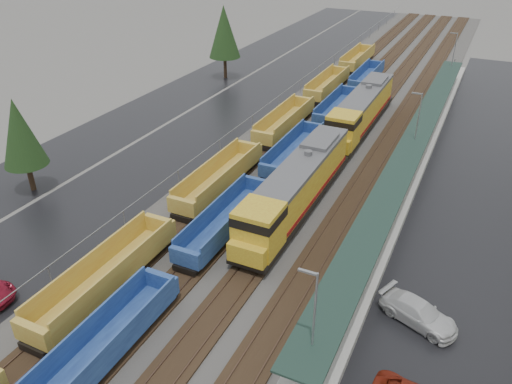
% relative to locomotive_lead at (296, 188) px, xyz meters
% --- Properties ---
extents(ballast_strip, '(20.00, 160.00, 0.08)m').
position_rel_locomotive_lead_xyz_m(ballast_strip, '(-2.00, 23.31, -2.46)').
color(ballast_strip, '#302D2B').
rests_on(ballast_strip, ground).
extents(trackbed, '(14.60, 160.00, 0.22)m').
position_rel_locomotive_lead_xyz_m(trackbed, '(-2.00, 23.31, -2.34)').
color(trackbed, black).
rests_on(trackbed, ground).
extents(west_parking_lot, '(10.00, 160.00, 0.02)m').
position_rel_locomotive_lead_xyz_m(west_parking_lot, '(-17.00, 23.31, -2.49)').
color(west_parking_lot, black).
rests_on(west_parking_lot, ground).
extents(west_road, '(9.00, 160.00, 0.02)m').
position_rel_locomotive_lead_xyz_m(west_road, '(-27.00, 23.31, -2.49)').
color(west_road, black).
rests_on(west_road, ground).
extents(east_commuter_lot, '(16.00, 100.00, 0.02)m').
position_rel_locomotive_lead_xyz_m(east_commuter_lot, '(17.00, 13.31, -2.49)').
color(east_commuter_lot, black).
rests_on(east_commuter_lot, ground).
extents(station_platform, '(3.00, 80.00, 8.00)m').
position_rel_locomotive_lead_xyz_m(station_platform, '(7.50, 13.32, -1.76)').
color(station_platform, '#9E9B93').
rests_on(station_platform, ground).
extents(chainlink_fence, '(0.08, 160.04, 2.02)m').
position_rel_locomotive_lead_xyz_m(chainlink_fence, '(-11.50, 21.75, -0.89)').
color(chainlink_fence, gray).
rests_on(chainlink_fence, ground).
extents(tree_west_near, '(3.96, 3.96, 9.00)m').
position_rel_locomotive_lead_xyz_m(tree_west_near, '(-24.00, -6.69, 3.32)').
color(tree_west_near, '#332316').
rests_on(tree_west_near, ground).
extents(tree_west_far, '(4.84, 4.84, 11.00)m').
position_rel_locomotive_lead_xyz_m(tree_west_far, '(-25.00, 33.31, 4.63)').
color(tree_west_far, '#332316').
rests_on(tree_west_far, ground).
extents(locomotive_lead, '(3.16, 20.80, 4.71)m').
position_rel_locomotive_lead_xyz_m(locomotive_lead, '(0.00, 0.00, 0.00)').
color(locomotive_lead, black).
rests_on(locomotive_lead, ground).
extents(locomotive_trail, '(3.16, 20.80, 4.71)m').
position_rel_locomotive_lead_xyz_m(locomotive_trail, '(0.00, 21.00, 0.00)').
color(locomotive_trail, black).
rests_on(locomotive_trail, ground).
extents(well_string_yellow, '(2.69, 109.57, 2.39)m').
position_rel_locomotive_lead_xyz_m(well_string_yellow, '(-8.00, 0.98, -1.32)').
color(well_string_yellow, '#B58632').
rests_on(well_string_yellow, ground).
extents(well_string_blue, '(2.50, 102.65, 2.22)m').
position_rel_locomotive_lead_xyz_m(well_string_blue, '(-4.00, -5.18, -1.38)').
color(well_string_blue, navy).
rests_on(well_string_blue, ground).
extents(parked_car_east_c, '(3.85, 5.56, 1.49)m').
position_rel_locomotive_lead_xyz_m(parked_car_east_c, '(12.03, -8.93, -1.75)').
color(parked_car_east_c, silver).
rests_on(parked_car_east_c, ground).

